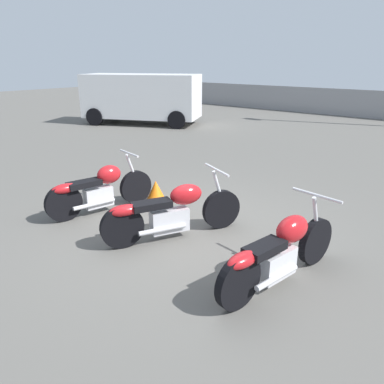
{
  "coord_description": "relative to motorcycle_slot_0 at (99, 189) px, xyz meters",
  "views": [
    {
      "loc": [
        3.44,
        -4.06,
        2.54
      ],
      "look_at": [
        0.0,
        0.03,
        0.65
      ],
      "focal_mm": 35.0,
      "sensor_mm": 36.0,
      "label": 1
    }
  ],
  "objects": [
    {
      "name": "ground_plane",
      "position": [
        1.75,
        0.4,
        -0.42
      ],
      "size": [
        60.0,
        60.0,
        0.0
      ],
      "primitive_type": "plane",
      "color": "#5B5954"
    },
    {
      "name": "motorcycle_slot_0",
      "position": [
        0.0,
        0.0,
        0.0
      ],
      "size": [
        0.71,
        1.95,
        0.99
      ],
      "rotation": [
        0.0,
        0.0,
        -0.21
      ],
      "color": "black",
      "rests_on": "ground_plane"
    },
    {
      "name": "motorcycle_slot_1",
      "position": [
        1.66,
        0.06,
        0.0
      ],
      "size": [
        1.15,
        2.06,
        0.99
      ],
      "rotation": [
        0.0,
        0.0,
        -0.44
      ],
      "color": "black",
      "rests_on": "ground_plane"
    },
    {
      "name": "motorcycle_slot_2",
      "position": [
        3.48,
        -0.04,
        0.01
      ],
      "size": [
        0.69,
        2.08,
        0.99
      ],
      "rotation": [
        0.0,
        0.0,
        -0.16
      ],
      "color": "black",
      "rests_on": "ground_plane"
    },
    {
      "name": "parked_van",
      "position": [
        -6.56,
        7.12,
        0.7
      ],
      "size": [
        5.0,
        3.69,
        2.0
      ],
      "rotation": [
        0.0,
        0.0,
        -1.11
      ],
      "color": "white",
      "rests_on": "ground_plane"
    },
    {
      "name": "traffic_cone_near",
      "position": [
        0.28,
        1.1,
        -0.24
      ],
      "size": [
        0.35,
        0.35,
        0.36
      ],
      "color": "orange",
      "rests_on": "ground_plane"
    }
  ]
}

